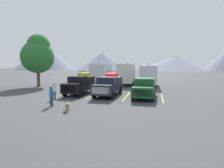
% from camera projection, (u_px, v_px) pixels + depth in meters
% --- Properties ---
extents(ground_plane, '(240.00, 240.00, 0.00)m').
position_uv_depth(ground_plane, '(111.00, 95.00, 21.14)').
color(ground_plane, '#3F4244').
extents(pickup_truck_a, '(2.19, 5.43, 2.62)m').
position_uv_depth(pickup_truck_a, '(80.00, 84.00, 21.65)').
color(pickup_truck_a, black).
rests_on(pickup_truck_a, ground).
extents(pickup_truck_b, '(2.29, 5.95, 2.64)m').
position_uv_depth(pickup_truck_b, '(109.00, 85.00, 20.68)').
color(pickup_truck_b, black).
rests_on(pickup_truck_b, ground).
extents(pickup_truck_c, '(2.26, 5.85, 2.05)m').
position_uv_depth(pickup_truck_c, '(145.00, 87.00, 19.54)').
color(pickup_truck_c, '#144723').
rests_on(pickup_truck_c, ground).
extents(lot_stripe_a, '(0.12, 5.50, 0.01)m').
position_uv_depth(lot_stripe_a, '(64.00, 94.00, 21.85)').
color(lot_stripe_a, gold).
rests_on(lot_stripe_a, ground).
extents(lot_stripe_b, '(0.12, 5.50, 0.01)m').
position_uv_depth(lot_stripe_b, '(94.00, 95.00, 21.02)').
color(lot_stripe_b, gold).
rests_on(lot_stripe_b, ground).
extents(lot_stripe_c, '(0.12, 5.50, 0.01)m').
position_uv_depth(lot_stripe_c, '(127.00, 96.00, 20.19)').
color(lot_stripe_c, gold).
rests_on(lot_stripe_c, ground).
extents(lot_stripe_d, '(0.12, 5.50, 0.01)m').
position_uv_depth(lot_stripe_d, '(162.00, 98.00, 19.35)').
color(lot_stripe_d, gold).
rests_on(lot_stripe_d, ground).
extents(camper_trailer_a, '(2.60, 7.29, 3.80)m').
position_uv_depth(camper_trailer_a, '(101.00, 73.00, 31.99)').
color(camper_trailer_a, silver).
rests_on(camper_trailer_a, ground).
extents(camper_trailer_b, '(2.56, 7.48, 3.86)m').
position_uv_depth(camper_trailer_b, '(127.00, 73.00, 30.77)').
color(camper_trailer_b, silver).
rests_on(camper_trailer_b, ground).
extents(camper_trailer_c, '(2.65, 8.89, 3.63)m').
position_uv_depth(camper_trailer_c, '(148.00, 74.00, 29.50)').
color(camper_trailer_c, silver).
rests_on(camper_trailer_c, ground).
extents(person_a, '(0.38, 0.25, 1.73)m').
position_uv_depth(person_a, '(51.00, 94.00, 15.27)').
color(person_a, navy).
rests_on(person_a, ground).
extents(person_b, '(0.35, 0.22, 1.61)m').
position_uv_depth(person_b, '(54.00, 90.00, 18.16)').
color(person_b, navy).
rests_on(person_b, ground).
extents(dog, '(0.58, 0.78, 0.69)m').
position_uv_depth(dog, '(67.00, 105.00, 13.83)').
color(dog, olive).
rests_on(dog, ground).
extents(tree_a, '(5.01, 5.01, 8.11)m').
position_uv_depth(tree_a, '(38.00, 54.00, 28.43)').
color(tree_a, brown).
rests_on(tree_a, ground).
extents(mountain_ridge, '(135.48, 38.95, 15.72)m').
position_uv_depth(mountain_ridge, '(103.00, 59.00, 106.07)').
color(mountain_ridge, gray).
rests_on(mountain_ridge, ground).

